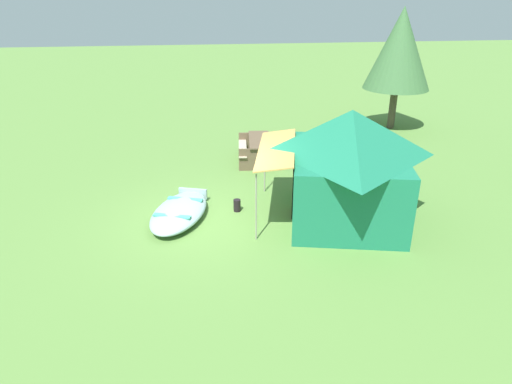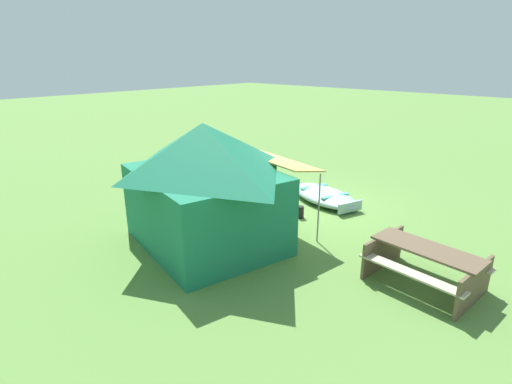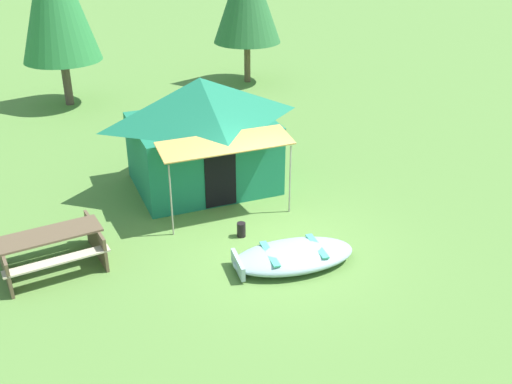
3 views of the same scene
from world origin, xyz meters
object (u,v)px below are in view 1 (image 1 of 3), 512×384
(picnic_table, at_px, (259,147))
(fuel_can, at_px, (237,205))
(pine_tree_far_center, at_px, (400,49))
(canvas_cabin_tent, at_px, (348,164))
(cooler_box, at_px, (313,222))
(beached_rowboat, at_px, (179,212))

(picnic_table, bearing_deg, fuel_can, -16.80)
(fuel_can, distance_m, pine_tree_far_center, 10.52)
(canvas_cabin_tent, relative_size, fuel_can, 13.17)
(cooler_box, bearing_deg, picnic_table, -172.71)
(beached_rowboat, xyz_separation_m, pine_tree_far_center, (-7.27, 8.70, 3.03))
(beached_rowboat, xyz_separation_m, canvas_cabin_tent, (0.42, 4.21, 1.26))
(canvas_cabin_tent, distance_m, picnic_table, 4.76)
(cooler_box, height_order, pine_tree_far_center, pine_tree_far_center)
(fuel_can, relative_size, pine_tree_far_center, 0.07)
(beached_rowboat, distance_m, picnic_table, 4.77)
(canvas_cabin_tent, height_order, picnic_table, canvas_cabin_tent)
(pine_tree_far_center, bearing_deg, canvas_cabin_tent, -30.29)
(picnic_table, height_order, pine_tree_far_center, pine_tree_far_center)
(canvas_cabin_tent, relative_size, cooler_box, 7.25)
(pine_tree_far_center, bearing_deg, fuel_can, -45.69)
(picnic_table, height_order, fuel_can, picnic_table)
(beached_rowboat, xyz_separation_m, picnic_table, (-3.97, 2.63, 0.30))
(cooler_box, bearing_deg, fuel_can, -124.05)
(beached_rowboat, height_order, pine_tree_far_center, pine_tree_far_center)
(cooler_box, bearing_deg, beached_rowboat, -106.23)
(canvas_cabin_tent, bearing_deg, picnic_table, -160.17)
(cooler_box, distance_m, fuel_can, 2.12)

